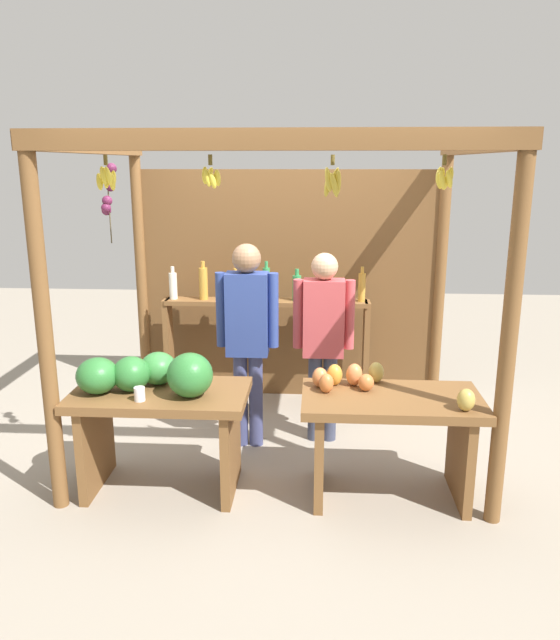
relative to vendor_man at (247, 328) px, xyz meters
name	(u,v)px	position (x,y,z in m)	size (l,w,h in m)	color
ground_plane	(282,441)	(0.26, 0.07, -0.97)	(12.00, 12.00, 0.00)	gray
market_stall	(285,261)	(0.26, 0.54, 0.43)	(2.92, 2.21, 2.38)	brown
fruit_counter_left	(156,399)	(-0.54, -0.73, -0.31)	(1.18, 0.64, 1.01)	brown
fruit_counter_right	(388,421)	(1.01, -0.71, -0.43)	(1.18, 0.65, 0.87)	brown
bottle_shelf_unit	(265,322)	(0.06, 0.86, -0.17)	(1.87, 0.22, 1.35)	brown
vendor_man	(247,328)	(0.00, 0.00, 0.00)	(0.48, 0.22, 1.62)	#3F4471
vendor_woman	(323,332)	(0.59, 0.13, -0.06)	(0.48, 0.21, 1.54)	#3C4259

